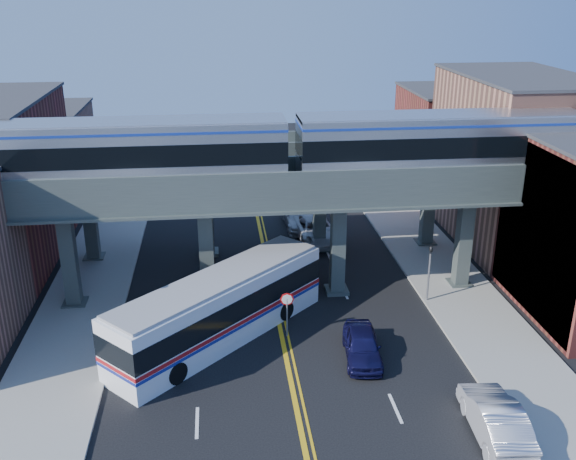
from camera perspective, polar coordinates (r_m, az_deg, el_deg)
name	(u,v)px	position (r m, az deg, el deg)	size (l,w,h in m)	color
ground	(288,366)	(33.25, -0.02, -12.01)	(120.00, 120.00, 0.00)	black
sidewalk_west	(90,289)	(42.61, -17.23, -5.03)	(5.00, 70.00, 0.16)	gray
sidewalk_east	(441,272)	(44.28, 13.45, -3.61)	(5.00, 70.00, 0.16)	gray
building_west_c	(40,156)	(60.39, -21.17, 6.12)	(8.00, 10.00, 8.00)	#A46955
building_east_b	(513,160)	(50.24, 19.34, 5.90)	(8.00, 14.00, 12.00)	#A46955
building_east_c	(449,140)	(62.18, 14.16, 7.79)	(8.00, 10.00, 9.00)	maroon
mural_panel	(536,238)	(38.68, 21.21, -0.68)	(0.10, 9.50, 9.50)	teal
elevated_viaduct_near	(272,196)	(37.67, -1.40, 3.01)	(52.00, 3.60, 7.40)	#39433F
elevated_viaduct_far	(263,165)	(44.35, -2.23, 5.81)	(52.00, 3.60, 7.40)	#39433F
transit_train	(136,150)	(36.98, -13.34, 6.90)	(51.72, 3.25, 3.79)	black
stop_sign	(287,307)	(34.95, -0.09, -6.89)	(0.76, 0.09, 2.63)	slate
traffic_signal	(429,268)	(39.22, 12.46, -3.29)	(0.15, 0.18, 4.10)	slate
transit_bus	(220,308)	(34.91, -6.07, -6.95)	(11.98, 11.69, 3.53)	white
car_lane_a	(362,345)	(33.71, 6.61, -10.14)	(1.80, 4.48, 1.53)	#0F0E35
car_lane_b	(297,264)	(42.34, 0.77, -3.02)	(1.82, 5.21, 1.72)	#303133
car_lane_c	(316,229)	(48.29, 2.46, 0.05)	(2.74, 5.94, 1.65)	#B9B9BB
car_lane_d	(299,216)	(50.91, 0.99, 1.22)	(2.36, 5.82, 1.69)	#B6B6BB
car_parked_curb	(496,419)	(29.73, 17.97, -15.68)	(1.84, 5.28, 1.74)	silver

